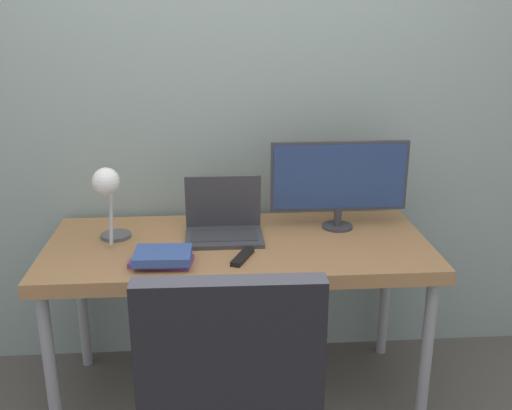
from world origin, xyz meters
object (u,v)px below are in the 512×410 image
at_px(desk_lamp, 108,192).
at_px(book_stack, 162,257).
at_px(laptop, 224,225).
at_px(monitor, 339,179).

height_order(desk_lamp, book_stack, desk_lamp).
xyz_separation_m(desk_lamp, book_stack, (0.23, -0.20, -0.21)).
distance_m(desk_lamp, book_stack, 0.37).
height_order(laptop, desk_lamp, desk_lamp).
distance_m(laptop, desk_lamp, 0.52).
relative_size(monitor, book_stack, 2.41).
relative_size(laptop, desk_lamp, 0.96).
bearing_deg(desk_lamp, monitor, 8.88).
xyz_separation_m(laptop, monitor, (0.52, 0.07, 0.18)).
bearing_deg(desk_lamp, laptop, 9.92).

